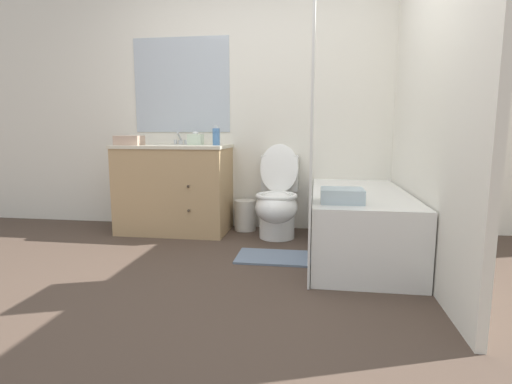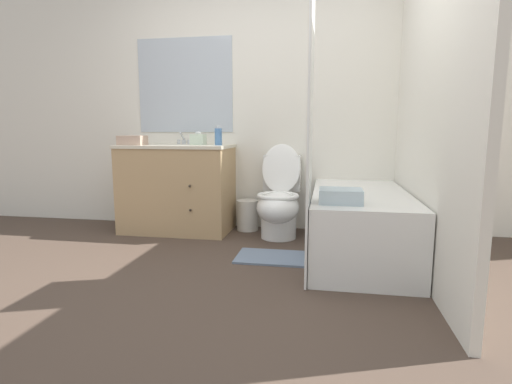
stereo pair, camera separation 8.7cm
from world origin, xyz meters
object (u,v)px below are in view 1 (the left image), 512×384
at_px(soap_dispenser, 216,136).
at_px(hand_towel_folded, 129,140).
at_px(bath_towel_folded, 342,196).
at_px(vanity_cabinet, 175,188).
at_px(sink_faucet, 180,141).
at_px(toilet, 277,202).
at_px(wastebasket, 245,215).
at_px(bath_mat, 274,257).
at_px(tissue_box, 196,139).
at_px(bathtub, 358,223).

distance_m(soap_dispenser, hand_towel_folded, 0.81).
height_order(hand_towel_folded, bath_towel_folded, hand_towel_folded).
xyz_separation_m(vanity_cabinet, sink_faucet, (-0.00, 0.20, 0.45)).
xyz_separation_m(toilet, wastebasket, (-0.34, 0.21, -0.18)).
xyz_separation_m(bath_towel_folded, bath_mat, (-0.48, 0.31, -0.55)).
relative_size(tissue_box, hand_towel_folded, 0.55).
height_order(soap_dispenser, bath_mat, soap_dispenser).
relative_size(vanity_cabinet, toilet, 1.23).
bearing_deg(bathtub, hand_towel_folded, 170.83).
xyz_separation_m(hand_towel_folded, bath_mat, (1.42, -0.55, -0.88)).
bearing_deg(bath_mat, soap_dispenser, 133.09).
distance_m(bathtub, tissue_box, 1.73).
bearing_deg(hand_towel_folded, wastebasket, 16.32).
xyz_separation_m(toilet, tissue_box, (-0.81, 0.14, 0.57)).
height_order(vanity_cabinet, toilet, toilet).
height_order(toilet, bath_mat, toilet).
bearing_deg(hand_towel_folded, bathtub, -9.17).
height_order(bath_towel_folded, bath_mat, bath_towel_folded).
xyz_separation_m(soap_dispenser, hand_towel_folded, (-0.80, -0.11, -0.04)).
bearing_deg(wastebasket, soap_dispenser, -141.06).
relative_size(toilet, tissue_box, 6.51).
bearing_deg(bathtub, sink_faucet, 157.65).
bearing_deg(sink_faucet, soap_dispenser, -30.00).
relative_size(bathtub, tissue_box, 11.89).
relative_size(toilet, wastebasket, 2.86).
relative_size(bath_towel_folded, bath_mat, 0.48).
distance_m(tissue_box, soap_dispenser, 0.27).
bearing_deg(tissue_box, toilet, -10.10).
distance_m(bath_towel_folded, bath_mat, 0.79).
bearing_deg(bath_mat, tissue_box, 137.44).
bearing_deg(bath_towel_folded, sink_faucet, 141.51).
height_order(hand_towel_folded, bath_mat, hand_towel_folded).
height_order(sink_faucet, tissue_box, tissue_box).
bearing_deg(tissue_box, bathtub, -20.86).
bearing_deg(soap_dispenser, sink_faucet, 150.00).
relative_size(bathtub, bath_mat, 2.69).
bearing_deg(toilet, vanity_cabinet, 176.11).
bearing_deg(vanity_cabinet, bath_mat, -33.96).
distance_m(bathtub, hand_towel_folded, 2.19).
distance_m(sink_faucet, tissue_box, 0.23).
relative_size(vanity_cabinet, tissue_box, 8.01).
height_order(vanity_cabinet, wastebasket, vanity_cabinet).
bearing_deg(sink_faucet, bath_towel_folded, -38.49).
height_order(sink_faucet, bath_towel_folded, sink_faucet).
bearing_deg(wastebasket, bath_towel_folded, -53.31).
xyz_separation_m(vanity_cabinet, tissue_box, (0.20, 0.08, 0.47)).
bearing_deg(bath_towel_folded, tissue_box, 140.71).
height_order(bathtub, wastebasket, bathtub).
distance_m(vanity_cabinet, bathtub, 1.78).
xyz_separation_m(tissue_box, hand_towel_folded, (-0.57, -0.24, -0.01)).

